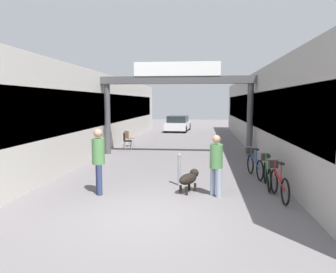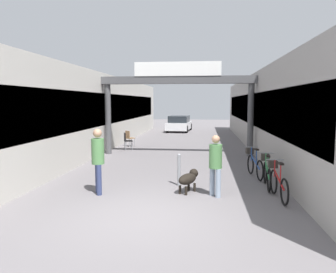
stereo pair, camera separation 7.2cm
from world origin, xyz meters
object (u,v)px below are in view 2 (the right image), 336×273
at_px(dog_on_leash, 189,178).
at_px(parked_car_white, 179,124).
at_px(bicycle_green_second, 267,172).
at_px(cafe_chair_wood_farther, 129,137).
at_px(bicycle_blue_third, 254,164).
at_px(cafe_chair_black_nearer, 127,140).
at_px(pedestrian_with_dog, 215,162).
at_px(bicycle_red_nearest, 278,182).
at_px(pedestrian_companion, 98,157).
at_px(bollard_post_metal, 179,169).

bearing_deg(dog_on_leash, parked_car_white, 95.23).
height_order(bicycle_green_second, cafe_chair_wood_farther, bicycle_green_second).
distance_m(cafe_chair_wood_farther, parked_car_white, 10.14).
distance_m(bicycle_blue_third, cafe_chair_black_nearer, 7.94).
xyz_separation_m(pedestrian_with_dog, bicycle_red_nearest, (1.61, 0.03, -0.50)).
relative_size(pedestrian_companion, bicycle_red_nearest, 1.05).
xyz_separation_m(cafe_chair_black_nearer, cafe_chair_wood_farther, (-0.18, 1.28, 0.00)).
distance_m(bicycle_red_nearest, parked_car_white, 19.64).
bearing_deg(parked_car_white, pedestrian_companion, -92.07).
bearing_deg(pedestrian_companion, dog_on_leash, 10.39).
relative_size(cafe_chair_black_nearer, cafe_chair_wood_farther, 1.00).
xyz_separation_m(dog_on_leash, bicycle_green_second, (2.26, 0.85, 0.05)).
bearing_deg(parked_car_white, cafe_chair_wood_farther, -101.70).
xyz_separation_m(pedestrian_with_dog, bollard_post_metal, (-1.04, 1.03, -0.44)).
relative_size(dog_on_leash, cafe_chair_wood_farther, 0.97).
bearing_deg(bicycle_blue_third, dog_on_leash, -133.86).
bearing_deg(pedestrian_with_dog, bicycle_red_nearest, 1.24).
bearing_deg(cafe_chair_black_nearer, cafe_chair_wood_farther, 97.97).
bearing_deg(bollard_post_metal, dog_on_leash, -65.08).
height_order(cafe_chair_wood_farther, parked_car_white, parked_car_white).
xyz_separation_m(bicycle_green_second, cafe_chair_wood_farther, (-6.04, 8.14, 0.10)).
distance_m(cafe_chair_black_nearer, parked_car_white, 11.36).
height_order(pedestrian_with_dog, pedestrian_companion, pedestrian_companion).
height_order(pedestrian_companion, dog_on_leash, pedestrian_companion).
xyz_separation_m(bicycle_blue_third, bollard_post_metal, (-2.41, -1.47, 0.06)).
xyz_separation_m(pedestrian_with_dog, cafe_chair_wood_farther, (-4.50, 9.32, -0.39)).
bearing_deg(bicycle_blue_third, bollard_post_metal, -148.68).
height_order(bicycle_red_nearest, cafe_chair_black_nearer, bicycle_red_nearest).
height_order(pedestrian_companion, bollard_post_metal, pedestrian_companion).
bearing_deg(bicycle_red_nearest, bicycle_blue_third, 95.59).
xyz_separation_m(cafe_chair_wood_farther, parked_car_white, (2.06, 9.93, 0.10)).
xyz_separation_m(dog_on_leash, parked_car_white, (-1.73, 18.92, 0.25)).
bearing_deg(bollard_post_metal, cafe_chair_wood_farther, 112.66).
height_order(dog_on_leash, bollard_post_metal, bollard_post_metal).
relative_size(bicycle_red_nearest, cafe_chair_black_nearer, 1.90).
bearing_deg(parked_car_white, bicycle_blue_third, -77.18).
bearing_deg(dog_on_leash, bicycle_green_second, 20.65).
relative_size(pedestrian_with_dog, parked_car_white, 0.40).
bearing_deg(pedestrian_companion, bicycle_red_nearest, 1.79).
relative_size(bicycle_green_second, cafe_chair_black_nearer, 1.90).
bearing_deg(parked_car_white, bicycle_red_nearest, -78.08).
distance_m(pedestrian_with_dog, cafe_chair_wood_farther, 10.36).
xyz_separation_m(pedestrian_companion, cafe_chair_wood_farther, (-1.36, 9.44, -0.49)).
relative_size(bicycle_green_second, bicycle_blue_third, 1.01).
distance_m(pedestrian_companion, parked_car_white, 19.38).
bearing_deg(bicycle_red_nearest, cafe_chair_wood_farther, 123.35).
bearing_deg(bicycle_red_nearest, dog_on_leash, 172.73).
xyz_separation_m(pedestrian_with_dog, dog_on_leash, (-0.71, 0.33, -0.54)).
xyz_separation_m(dog_on_leash, bollard_post_metal, (-0.33, 0.70, 0.10)).
relative_size(bicycle_red_nearest, bicycle_green_second, 1.00).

